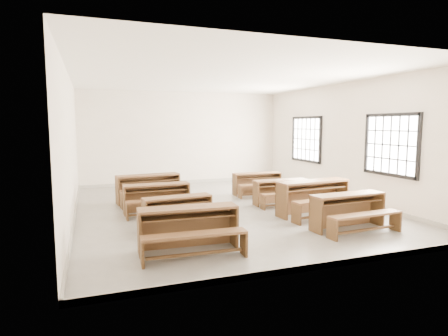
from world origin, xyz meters
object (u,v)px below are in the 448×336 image
object	(u,v)px
desk_set_2	(157,196)
desk_set_7	(258,182)
desk_set_5	(315,195)
desk_set_0	(189,226)
desk_set_1	(178,209)
desk_set_4	(349,209)
desk_set_3	(149,186)
desk_set_6	(282,190)

from	to	relation	value
desk_set_2	desk_set_7	distance (m)	3.47
desk_set_2	desk_set_5	xyz separation A→B (m)	(3.36, -1.41, 0.06)
desk_set_0	desk_set_7	distance (m)	5.25
desk_set_0	desk_set_7	bearing A→B (deg)	55.57
desk_set_1	desk_set_0	bearing A→B (deg)	-102.30
desk_set_0	desk_set_1	size ratio (longest dim) A/B	1.13
desk_set_4	desk_set_3	bearing A→B (deg)	126.83
desk_set_1	desk_set_2	size ratio (longest dim) A/B	0.95
desk_set_5	desk_set_6	xyz separation A→B (m)	(-0.17, 1.26, -0.09)
desk_set_2	desk_set_7	size ratio (longest dim) A/B	1.06
desk_set_2	desk_set_4	xyz separation A→B (m)	(3.34, -2.66, 0.01)
desk_set_5	desk_set_6	size ratio (longest dim) A/B	1.27
desk_set_1	desk_set_7	size ratio (longest dim) A/B	1.00
desk_set_1	desk_set_5	xyz separation A→B (m)	(3.17, -0.04, 0.10)
desk_set_4	desk_set_6	distance (m)	2.52
desk_set_2	desk_set_4	bearing A→B (deg)	-39.80
desk_set_0	desk_set_4	bearing A→B (deg)	5.94
desk_set_3	desk_set_1	bearing A→B (deg)	-92.72
desk_set_1	desk_set_4	bearing A→B (deg)	-28.43
desk_set_1	desk_set_2	world-z (taller)	desk_set_2
desk_set_0	desk_set_3	bearing A→B (deg)	93.19
desk_set_1	desk_set_5	bearing A→B (deg)	-6.79
desk_set_4	desk_set_6	world-z (taller)	desk_set_4
desk_set_4	desk_set_6	size ratio (longest dim) A/B	1.11
desk_set_2	desk_set_6	distance (m)	3.20
desk_set_5	desk_set_3	bearing A→B (deg)	135.56
desk_set_3	desk_set_7	distance (m)	3.20
desk_set_2	desk_set_0	bearing A→B (deg)	-90.61
desk_set_3	desk_set_7	size ratio (longest dim) A/B	1.20
desk_set_2	desk_set_3	bearing A→B (deg)	88.84
desk_set_5	desk_set_7	world-z (taller)	desk_set_5
desk_set_3	desk_set_7	bearing A→B (deg)	-5.92
desk_set_1	desk_set_2	distance (m)	1.38
desk_set_5	desk_set_2	bearing A→B (deg)	151.45
desk_set_1	desk_set_4	world-z (taller)	desk_set_4
desk_set_0	desk_set_2	xyz separation A→B (m)	(-0.03, 2.85, -0.02)
desk_set_0	desk_set_1	distance (m)	1.49
desk_set_4	desk_set_7	bearing A→B (deg)	88.54
desk_set_4	desk_set_0	bearing A→B (deg)	179.73
desk_set_7	desk_set_5	bearing A→B (deg)	-84.89
desk_set_4	desk_set_1	bearing A→B (deg)	154.19
desk_set_2	desk_set_5	bearing A→B (deg)	-23.96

